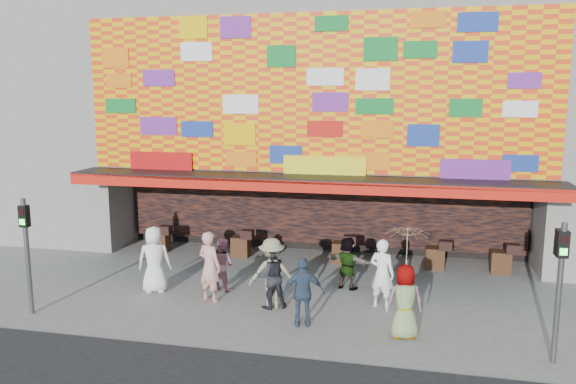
# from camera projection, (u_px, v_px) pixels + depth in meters

# --- Properties ---
(ground) EXTENTS (90.00, 90.00, 0.00)m
(ground) POSITION_uv_depth(u_px,v_px,m) (281.00, 311.00, 14.49)
(ground) COLOR slate
(ground) RESTS_ON ground
(shop_building) EXTENTS (15.20, 9.40, 10.00)m
(shop_building) POSITION_uv_depth(u_px,v_px,m) (329.00, 103.00, 21.47)
(shop_building) COLOR gray
(shop_building) RESTS_ON ground
(neighbor_left) EXTENTS (11.00, 8.00, 12.00)m
(neighbor_left) POSITION_uv_depth(u_px,v_px,m) (27.00, 84.00, 23.93)
(neighbor_left) COLOR gray
(neighbor_left) RESTS_ON ground
(signal_left) EXTENTS (0.22, 0.20, 3.00)m
(signal_left) POSITION_uv_depth(u_px,v_px,m) (26.00, 243.00, 14.05)
(signal_left) COLOR #59595B
(signal_left) RESTS_ON ground
(signal_right) EXTENTS (0.22, 0.20, 3.00)m
(signal_right) POSITION_uv_depth(u_px,v_px,m) (560.00, 277.00, 11.41)
(signal_right) COLOR #59595B
(signal_right) RESTS_ON ground
(ped_a) EXTENTS (1.06, 0.84, 1.89)m
(ped_a) POSITION_uv_depth(u_px,v_px,m) (154.00, 259.00, 15.81)
(ped_a) COLOR white
(ped_a) RESTS_ON ground
(ped_b) EXTENTS (0.83, 0.69, 1.93)m
(ped_b) POSITION_uv_depth(u_px,v_px,m) (210.00, 266.00, 15.10)
(ped_b) COLOR #DD948F
(ped_b) RESTS_ON ground
(ped_c) EXTENTS (1.05, 0.98, 1.73)m
(ped_c) POSITION_uv_depth(u_px,v_px,m) (271.00, 276.00, 14.62)
(ped_c) COLOR black
(ped_c) RESTS_ON ground
(ped_d) EXTENTS (1.36, 1.05, 1.86)m
(ped_d) POSITION_uv_depth(u_px,v_px,m) (272.00, 273.00, 14.65)
(ped_d) COLOR gray
(ped_d) RESTS_ON ground
(ped_e) EXTENTS (1.07, 0.66, 1.70)m
(ped_e) POSITION_uv_depth(u_px,v_px,m) (303.00, 292.00, 13.45)
(ped_e) COLOR #35475D
(ped_e) RESTS_ON ground
(ped_f) EXTENTS (1.49, 0.90, 1.53)m
(ped_f) POSITION_uv_depth(u_px,v_px,m) (348.00, 263.00, 16.09)
(ped_f) COLOR gray
(ped_f) RESTS_ON ground
(ped_g) EXTENTS (0.96, 0.75, 1.73)m
(ped_g) POSITION_uv_depth(u_px,v_px,m) (405.00, 302.00, 12.80)
(ped_g) COLOR gray
(ped_g) RESTS_ON ground
(ped_h) EXTENTS (0.79, 0.65, 1.85)m
(ped_h) POSITION_uv_depth(u_px,v_px,m) (382.00, 274.00, 14.63)
(ped_h) COLOR white
(ped_h) RESTS_ON ground
(ped_i) EXTENTS (0.90, 0.81, 1.50)m
(ped_i) POSITION_uv_depth(u_px,v_px,m) (222.00, 264.00, 16.03)
(ped_i) COLOR #BC7A8C
(ped_i) RESTS_ON ground
(parasol) EXTENTS (1.10, 1.11, 1.87)m
(parasol) POSITION_uv_depth(u_px,v_px,m) (407.00, 247.00, 12.58)
(parasol) COLOR beige
(parasol) RESTS_ON ground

